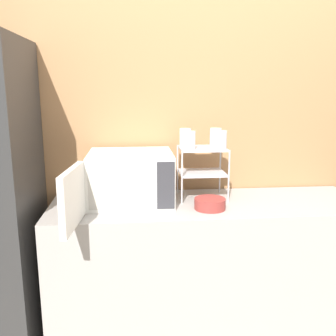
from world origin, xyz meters
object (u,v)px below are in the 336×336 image
glass_front_left (189,140)px  glass_back_right (216,137)px  dish_rack (202,162)px  glass_front_right (221,140)px  microwave (128,178)px  bowl (210,204)px  glass_back_left (185,137)px

glass_front_left → glass_back_right: 0.24m
dish_rack → glass_back_right: glass_back_right is taller
glass_front_right → dish_rack: bearing=145.8°
microwave → glass_front_left: (0.35, -0.00, 0.22)m
microwave → bowl: bearing=-18.9°
glass_front_left → bowl: (0.10, -0.15, -0.34)m
dish_rack → glass_back_left: (-0.10, 0.07, 0.14)m
glass_back_right → bowl: (-0.09, -0.30, -0.34)m
glass_front_left → bowl: size_ratio=0.62×
microwave → glass_back_right: size_ratio=7.24×
glass_back_right → glass_back_left: bearing=-179.1°
glass_back_right → glass_front_right: size_ratio=1.00×
glass_back_left → glass_front_right: bearing=-34.9°
dish_rack → bowl: size_ratio=1.79×
glass_front_left → glass_front_right: (0.19, 0.01, 0.00)m
dish_rack → glass_back_left: glass_back_left is taller
glass_back_right → glass_back_left: 0.19m
glass_back_left → glass_back_right: bearing=0.9°
microwave → glass_front_right: size_ratio=7.24×
dish_rack → glass_back_right: 0.18m
glass_back_left → glass_front_left: bearing=-89.1°
dish_rack → glass_back_left: size_ratio=2.89×
dish_rack → glass_back_right: size_ratio=2.89×
glass_front_right → bowl: 0.38m
microwave → glass_front_left: bearing=-0.7°
microwave → glass_front_left: size_ratio=7.24×
dish_rack → bowl: (0.01, -0.23, -0.20)m
glass_front_left → glass_back_left: bearing=90.9°
microwave → glass_front_right: bearing=0.6°
glass_front_left → glass_back_right: bearing=37.8°
dish_rack → glass_back_right: bearing=37.1°
microwave → glass_back_left: bearing=21.4°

